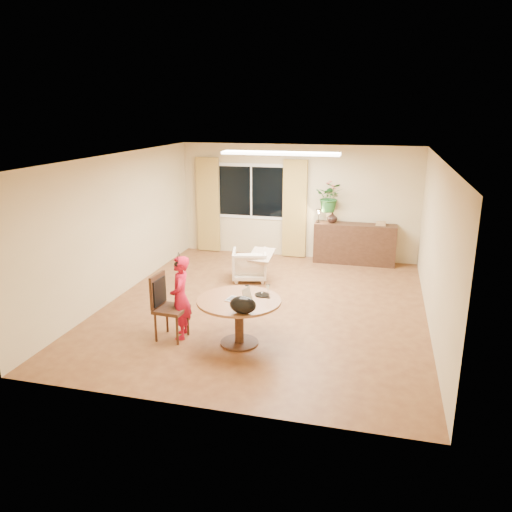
% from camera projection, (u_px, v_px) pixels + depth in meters
% --- Properties ---
extents(floor, '(6.50, 6.50, 0.00)m').
position_uv_depth(floor, '(265.00, 306.00, 8.84)').
color(floor, brown).
rests_on(floor, ground).
extents(ceiling, '(6.50, 6.50, 0.00)m').
position_uv_depth(ceiling, '(266.00, 157.00, 8.11)').
color(ceiling, white).
rests_on(ceiling, wall_back).
extents(wall_back, '(5.50, 0.00, 5.50)m').
position_uv_depth(wall_back, '(298.00, 202.00, 11.49)').
color(wall_back, tan).
rests_on(wall_back, floor).
extents(wall_left, '(0.00, 6.50, 6.50)m').
position_uv_depth(wall_left, '(119.00, 226.00, 9.12)').
color(wall_left, tan).
rests_on(wall_left, floor).
extents(wall_right, '(0.00, 6.50, 6.50)m').
position_uv_depth(wall_right, '(436.00, 245.00, 7.82)').
color(wall_right, tan).
rests_on(wall_right, floor).
extents(window, '(1.70, 0.03, 1.30)m').
position_uv_depth(window, '(251.00, 191.00, 11.68)').
color(window, white).
rests_on(window, wall_back).
extents(curtain_left, '(0.55, 0.08, 2.25)m').
position_uv_depth(curtain_left, '(208.00, 205.00, 11.96)').
color(curtain_left, olive).
rests_on(curtain_left, wall_back).
extents(curtain_right, '(0.55, 0.08, 2.25)m').
position_uv_depth(curtain_right, '(295.00, 209.00, 11.46)').
color(curtain_right, olive).
rests_on(curtain_right, wall_back).
extents(ceiling_panel, '(2.20, 0.35, 0.05)m').
position_uv_depth(ceiling_panel, '(280.00, 153.00, 9.23)').
color(ceiling_panel, white).
rests_on(ceiling_panel, ceiling).
extents(dining_table, '(1.23, 1.23, 0.70)m').
position_uv_depth(dining_table, '(239.00, 309.00, 7.26)').
color(dining_table, brown).
rests_on(dining_table, floor).
extents(dining_chair, '(0.51, 0.47, 1.00)m').
position_uv_depth(dining_chair, '(171.00, 307.00, 7.45)').
color(dining_chair, black).
rests_on(dining_chair, floor).
extents(child, '(0.53, 0.42, 1.28)m').
position_uv_depth(child, '(180.00, 297.00, 7.47)').
color(child, '#B3180D').
rests_on(child, floor).
extents(laptop, '(0.37, 0.28, 0.22)m').
position_uv_depth(laptop, '(238.00, 293.00, 7.15)').
color(laptop, '#B7B7BC').
rests_on(laptop, dining_table).
extents(tumbler, '(0.09, 0.09, 0.10)m').
position_uv_depth(tumbler, '(247.00, 289.00, 7.51)').
color(tumbler, white).
rests_on(tumbler, dining_table).
extents(wine_glass, '(0.07, 0.07, 0.21)m').
position_uv_depth(wine_glass, '(268.00, 291.00, 7.26)').
color(wine_glass, white).
rests_on(wine_glass, dining_table).
extents(pot_lid, '(0.25, 0.25, 0.04)m').
position_uv_depth(pot_lid, '(262.00, 294.00, 7.38)').
color(pot_lid, white).
rests_on(pot_lid, dining_table).
extents(handbag, '(0.41, 0.29, 0.25)m').
position_uv_depth(handbag, '(243.00, 305.00, 6.69)').
color(handbag, black).
rests_on(handbag, dining_table).
extents(armchair, '(0.82, 0.84, 0.63)m').
position_uv_depth(armchair, '(250.00, 265.00, 10.12)').
color(armchair, '#C4B09B').
rests_on(armchair, floor).
extents(throw, '(0.48, 0.58, 0.03)m').
position_uv_depth(throw, '(261.00, 251.00, 9.90)').
color(throw, beige).
rests_on(throw, armchair).
extents(sideboard, '(1.80, 0.44, 0.90)m').
position_uv_depth(sideboard, '(355.00, 244.00, 11.19)').
color(sideboard, black).
rests_on(sideboard, floor).
extents(vase, '(0.24, 0.24, 0.25)m').
position_uv_depth(vase, '(332.00, 217.00, 11.15)').
color(vase, black).
rests_on(vase, sideboard).
extents(bouquet, '(0.61, 0.53, 0.66)m').
position_uv_depth(bouquet, '(330.00, 197.00, 11.04)').
color(bouquet, '#296927').
rests_on(bouquet, vase).
extents(book_stack, '(0.24, 0.19, 0.09)m').
position_uv_depth(book_stack, '(381.00, 223.00, 10.92)').
color(book_stack, '#92694A').
rests_on(book_stack, sideboard).
extents(desk_lamp, '(0.16, 0.16, 0.31)m').
position_uv_depth(desk_lamp, '(319.00, 216.00, 11.17)').
color(desk_lamp, black).
rests_on(desk_lamp, sideboard).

